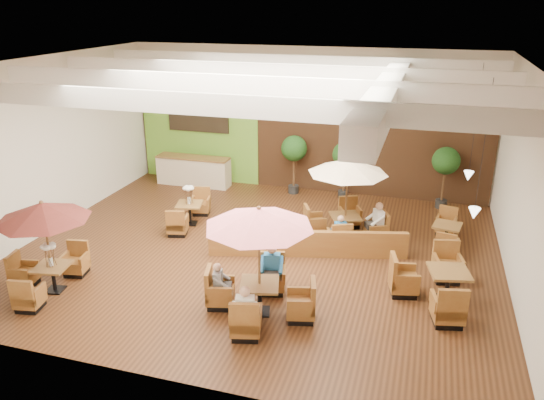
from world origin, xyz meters
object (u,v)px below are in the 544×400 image
at_px(diner_3, 340,229).
at_px(table_2, 347,184).
at_px(table_3, 190,210).
at_px(diner_1, 272,265).
at_px(table_4, 434,285).
at_px(topiary_2, 446,163).
at_px(diner_2, 220,280).
at_px(topiary_1, 345,157).
at_px(diner_4, 377,219).
at_px(table_5, 446,235).
at_px(service_counter, 194,171).
at_px(booth_divider, 307,244).
at_px(diner_0, 245,306).
at_px(table_0, 43,227).
at_px(topiary_0, 294,151).
at_px(table_1, 259,242).

bearing_deg(diner_3, table_2, 64.70).
distance_m(table_3, diner_1, 5.23).
xyz_separation_m(table_4, topiary_2, (0.17, 6.58, 1.29)).
xyz_separation_m(table_2, diner_2, (-2.27, -4.85, -1.09)).
distance_m(topiary_1, diner_4, 4.03).
xyz_separation_m(table_4, diner_4, (-1.78, 2.99, 0.38)).
distance_m(table_2, table_5, 3.41).
bearing_deg(diner_4, diner_1, 123.25).
bearing_deg(service_counter, table_3, -67.36).
xyz_separation_m(table_5, diner_1, (-4.32, -4.17, 0.44)).
xyz_separation_m(booth_divider, diner_0, (-0.42, -4.26, 0.37)).
xyz_separation_m(topiary_2, diner_1, (-4.18, -7.43, -0.91)).
xyz_separation_m(table_0, diner_4, (7.70, 5.40, -1.02)).
height_order(service_counter, table_2, table_2).
bearing_deg(table_3, topiary_2, 12.13).
height_order(table_4, topiary_0, topiary_0).
relative_size(table_4, diner_4, 3.49).
bearing_deg(table_2, diner_3, -114.34).
bearing_deg(diner_1, diner_2, 33.26).
bearing_deg(diner_3, table_1, -133.20).
distance_m(service_counter, topiary_0, 4.29).
bearing_deg(table_4, table_1, -167.86).
bearing_deg(diner_1, table_5, -147.71).
relative_size(table_1, topiary_0, 1.24).
distance_m(topiary_0, diner_3, 5.34).
bearing_deg(table_4, diner_0, -157.13).
distance_m(table_4, table_5, 3.33).
relative_size(table_2, diner_1, 3.26).
bearing_deg(booth_divider, table_1, -111.73).
xyz_separation_m(table_5, diner_4, (-2.09, -0.33, 0.44)).
bearing_deg(topiary_2, diner_3, -122.66).
height_order(service_counter, table_4, service_counter).
relative_size(table_0, topiary_1, 1.16).
distance_m(table_1, table_5, 6.92).
bearing_deg(diner_4, topiary_0, 18.18).
bearing_deg(diner_3, topiary_1, 72.74).
bearing_deg(table_5, diner_0, -114.31).
relative_size(booth_divider, table_3, 2.25).
relative_size(table_5, diner_4, 2.89).
relative_size(topiary_1, diner_2, 3.07).
height_order(service_counter, diner_4, diner_4).
xyz_separation_m(table_1, diner_2, (-1.01, -0.00, -1.15)).
xyz_separation_m(service_counter, topiary_0, (4.14, 0.20, 1.12)).
height_order(table_0, diner_4, table_0).
bearing_deg(table_1, table_4, 10.47).
distance_m(booth_divider, table_4, 3.84).
xyz_separation_m(topiary_0, diner_3, (2.60, -4.57, -0.98)).
relative_size(topiary_1, diner_1, 2.55).
relative_size(table_5, topiary_2, 1.08).
height_order(topiary_0, diner_4, topiary_0).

